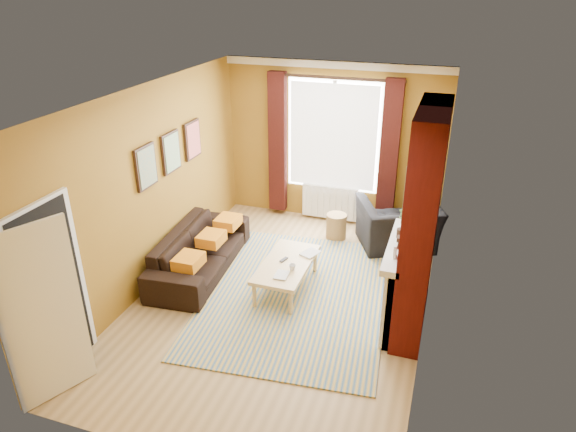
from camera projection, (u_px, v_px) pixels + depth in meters
The scene contains 12 objects.
ground at pixel (282, 298), 7.09m from camera, with size 5.50×5.50×0.00m, color olive.
room_walls at pixel (335, 205), 6.56m from camera, with size 3.82×5.54×2.83m.
striped_rug at pixel (296, 295), 7.16m from camera, with size 2.75×3.61×0.02m.
sofa at pixel (200, 251), 7.66m from camera, with size 2.19×0.86×0.64m, color black.
armchair at pixel (398, 225), 8.29m from camera, with size 1.19×1.04×0.78m, color black.
coffee_table at pixel (286, 265), 7.16m from camera, with size 0.65×1.28×0.43m.
wicker_stool at pixel (336, 226), 8.65m from camera, with size 0.44×0.44×0.43m.
floor_lamp at pixel (422, 167), 7.99m from camera, with size 0.32×0.32×1.70m.
book_a at pixel (275, 274), 6.84m from camera, with size 0.18×0.24×0.02m, color #999999.
book_b at pixel (305, 251), 7.41m from camera, with size 0.20×0.28×0.02m, color #999999.
mug at pixel (292, 267), 6.93m from camera, with size 0.09×0.09×0.09m, color #999999.
tv_remote at pixel (284, 260), 7.19m from camera, with size 0.09×0.15×0.02m.
Camera 1 is at (1.94, -5.60, 4.06)m, focal length 32.00 mm.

